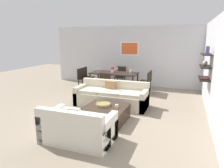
# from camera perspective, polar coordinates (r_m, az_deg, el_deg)

# --- Properties ---
(ground_plane) EXTENTS (18.00, 18.00, 0.00)m
(ground_plane) POSITION_cam_1_polar(r_m,az_deg,el_deg) (6.44, -2.40, -6.76)
(ground_plane) COLOR gray
(back_wall_unit) EXTENTS (8.40, 0.09, 2.70)m
(back_wall_unit) POSITION_cam_1_polar(r_m,az_deg,el_deg) (9.39, 7.55, 7.71)
(back_wall_unit) COLOR silver
(back_wall_unit) RESTS_ON ground
(right_wall_shelf_unit) EXTENTS (0.34, 8.20, 2.70)m
(right_wall_shelf_unit) POSITION_cam_1_polar(r_m,az_deg,el_deg) (6.30, 26.30, 4.18)
(right_wall_shelf_unit) COLOR silver
(right_wall_shelf_unit) RESTS_ON ground
(sofa_beige) EXTENTS (2.31, 0.90, 0.78)m
(sofa_beige) POSITION_cam_1_polar(r_m,az_deg,el_deg) (6.59, -0.11, -3.61)
(sofa_beige) COLOR beige
(sofa_beige) RESTS_ON ground
(loveseat_white) EXTENTS (1.47, 0.90, 0.78)m
(loveseat_white) POSITION_cam_1_polar(r_m,az_deg,el_deg) (4.43, -9.59, -12.07)
(loveseat_white) COLOR silver
(loveseat_white) RESTS_ON ground
(coffee_table) EXTENTS (1.09, 1.03, 0.38)m
(coffee_table) POSITION_cam_1_polar(r_m,az_deg,el_deg) (5.44, -1.85, -8.28)
(coffee_table) COLOR #38281E
(coffee_table) RESTS_ON ground
(decorative_bowl) EXTENTS (0.40, 0.40, 0.07)m
(decorative_bowl) POSITION_cam_1_polar(r_m,az_deg,el_deg) (5.45, -2.47, -5.73)
(decorative_bowl) COLOR #99844C
(decorative_bowl) RESTS_ON coffee_table
(candle_jar) EXTENTS (0.09, 0.09, 0.08)m
(candle_jar) POSITION_cam_1_polar(r_m,az_deg,el_deg) (5.30, 1.30, -6.21)
(candle_jar) COLOR silver
(candle_jar) RESTS_ON coffee_table
(apple_on_coffee_table) EXTENTS (0.08, 0.08, 0.08)m
(apple_on_coffee_table) POSITION_cam_1_polar(r_m,az_deg,el_deg) (5.57, -4.08, -5.32)
(apple_on_coffee_table) COLOR #669E2D
(apple_on_coffee_table) RESTS_ON coffee_table
(dining_table) EXTENTS (1.95, 0.96, 0.75)m
(dining_table) POSITION_cam_1_polar(r_m,az_deg,el_deg) (8.52, 0.57, 2.80)
(dining_table) COLOR black
(dining_table) RESTS_ON ground
(dining_chair_right_near) EXTENTS (0.44, 0.44, 0.88)m
(dining_chair_right_near) POSITION_cam_1_polar(r_m,az_deg,el_deg) (8.00, 9.42, 0.66)
(dining_chair_right_near) COLOR black
(dining_chair_right_near) RESTS_ON ground
(dining_chair_right_far) EXTENTS (0.44, 0.44, 0.88)m
(dining_chair_right_far) POSITION_cam_1_polar(r_m,az_deg,el_deg) (8.41, 9.98, 1.23)
(dining_chair_right_far) COLOR black
(dining_chair_right_far) RESTS_ON ground
(dining_chair_head) EXTENTS (0.44, 0.44, 0.88)m
(dining_chair_head) POSITION_cam_1_polar(r_m,az_deg,el_deg) (9.38, 2.38, 2.57)
(dining_chair_head) COLOR black
(dining_chair_head) RESTS_ON ground
(dining_chair_left_near) EXTENTS (0.44, 0.44, 0.88)m
(dining_chair_left_near) POSITION_cam_1_polar(r_m,az_deg,el_deg) (8.91, -8.31, 1.92)
(dining_chair_left_near) COLOR black
(dining_chair_left_near) RESTS_ON ground
(dining_chair_left_far) EXTENTS (0.44, 0.44, 0.88)m
(dining_chair_left_far) POSITION_cam_1_polar(r_m,az_deg,el_deg) (9.29, -7.05, 2.38)
(dining_chair_left_far) COLOR black
(dining_chair_left_far) RESTS_ON ground
(dining_chair_foot) EXTENTS (0.44, 0.44, 0.88)m
(dining_chair_foot) POSITION_cam_1_polar(r_m,az_deg,el_deg) (7.74, -1.63, 0.44)
(dining_chair_foot) COLOR black
(dining_chair_foot) RESTS_ON ground
(wine_glass_left_near) EXTENTS (0.08, 0.08, 0.19)m
(wine_glass_left_near) POSITION_cam_1_polar(r_m,az_deg,el_deg) (8.64, -4.16, 4.23)
(wine_glass_left_near) COLOR silver
(wine_glass_left_near) RESTS_ON dining_table
(wine_glass_left_far) EXTENTS (0.07, 0.07, 0.17)m
(wine_glass_left_far) POSITION_cam_1_polar(r_m,az_deg,el_deg) (8.86, -3.53, 4.37)
(wine_glass_left_far) COLOR silver
(wine_glass_left_far) RESTS_ON dining_table
(wine_glass_right_far) EXTENTS (0.06, 0.06, 0.16)m
(wine_glass_right_far) POSITION_cam_1_polar(r_m,az_deg,el_deg) (8.40, 5.44, 3.84)
(wine_glass_right_far) COLOR silver
(wine_glass_right_far) RESTS_ON dining_table
(wine_glass_right_near) EXTENTS (0.07, 0.07, 0.18)m
(wine_glass_right_near) POSITION_cam_1_polar(r_m,az_deg,el_deg) (8.17, 5.02, 3.69)
(wine_glass_right_near) COLOR silver
(wine_glass_right_near) RESTS_ON dining_table
(wine_glass_head) EXTENTS (0.06, 0.06, 0.16)m
(wine_glass_head) POSITION_cam_1_polar(r_m,az_deg,el_deg) (8.88, 1.48, 4.33)
(wine_glass_head) COLOR silver
(wine_glass_head) RESTS_ON dining_table
(centerpiece_vase) EXTENTS (0.16, 0.16, 0.28)m
(centerpiece_vase) POSITION_cam_1_polar(r_m,az_deg,el_deg) (8.49, 0.13, 4.23)
(centerpiece_vase) COLOR silver
(centerpiece_vase) RESTS_ON dining_table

